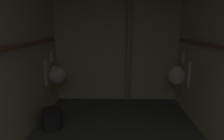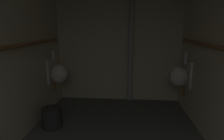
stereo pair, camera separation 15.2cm
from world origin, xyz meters
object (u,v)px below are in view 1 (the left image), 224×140
(urinal_left_mid, at_px, (56,74))
(standpipe_back_wall, at_px, (128,43))
(urinal_right_mid, at_px, (178,75))
(waste_bin, at_px, (52,119))

(urinal_left_mid, bearing_deg, standpipe_back_wall, 18.35)
(urinal_right_mid, relative_size, standpipe_back_wall, 0.33)
(urinal_right_mid, bearing_deg, standpipe_back_wall, 151.37)
(waste_bin, bearing_deg, standpipe_back_wall, 43.51)
(standpipe_back_wall, bearing_deg, urinal_right_mid, -28.63)
(urinal_right_mid, relative_size, waste_bin, 2.53)
(urinal_left_mid, distance_m, standpipe_back_wall, 1.47)
(urinal_left_mid, bearing_deg, waste_bin, -79.73)
(standpipe_back_wall, xyz_separation_m, waste_bin, (-1.18, -1.12, -1.04))
(standpipe_back_wall, relative_size, waste_bin, 7.78)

